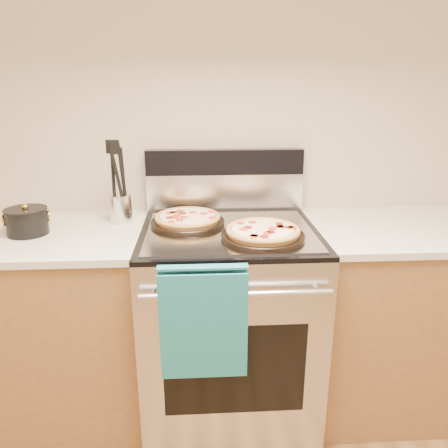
{
  "coord_description": "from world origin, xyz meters",
  "views": [
    {
      "loc": [
        -0.13,
        -0.13,
        1.53
      ],
      "look_at": [
        -0.03,
        1.55,
        0.98
      ],
      "focal_mm": 35.0,
      "sensor_mm": 36.0,
      "label": 1
    }
  ],
  "objects": [
    {
      "name": "dish_towel",
      "position": [
        -0.12,
        1.27,
        0.7
      ],
      "size": [
        0.32,
        0.05,
        0.42
      ],
      "primitive_type": null,
      "color": "#1A5785",
      "rests_on": "oven_handle"
    },
    {
      "name": "countertop_right",
      "position": [
        0.88,
        1.68,
        0.9
      ],
      "size": [
        1.02,
        0.64,
        0.03
      ],
      "primitive_type": "cube",
      "color": "#BCB4A8",
      "rests_on": "cabinet_right"
    },
    {
      "name": "oven_handle",
      "position": [
        0.0,
        1.27,
        0.8
      ],
      "size": [
        0.7,
        0.03,
        0.03
      ],
      "primitive_type": "cylinder",
      "rotation": [
        0.0,
        1.57,
        0.0
      ],
      "color": "silver",
      "rests_on": "range_body"
    },
    {
      "name": "cabinet_right",
      "position": [
        0.88,
        1.68,
        0.44
      ],
      "size": [
        1.0,
        0.62,
        0.88
      ],
      "primitive_type": "cube",
      "color": "brown",
      "rests_on": "ground"
    },
    {
      "name": "pepperoni_pizza_back",
      "position": [
        -0.18,
        1.72,
        0.95
      ],
      "size": [
        0.42,
        0.42,
        0.04
      ],
      "primitive_type": null,
      "rotation": [
        0.0,
        0.0,
        0.38
      ],
      "color": "#A97533",
      "rests_on": "foil_sheet"
    },
    {
      "name": "oven_window",
      "position": [
        0.0,
        1.31,
        0.45
      ],
      "size": [
        0.56,
        0.01,
        0.4
      ],
      "primitive_type": "cube",
      "color": "black",
      "rests_on": "range_body"
    },
    {
      "name": "backsplash_upper",
      "position": [
        0.0,
        1.96,
        1.16
      ],
      "size": [
        0.76,
        0.06,
        0.12
      ],
      "primitive_type": "cube",
      "color": "black",
      "rests_on": "backsplash_lower"
    },
    {
      "name": "cooktop",
      "position": [
        0.0,
        1.65,
        0.91
      ],
      "size": [
        0.76,
        0.68,
        0.02
      ],
      "primitive_type": "cube",
      "color": "black",
      "rests_on": "range_body"
    },
    {
      "name": "range_body",
      "position": [
        0.0,
        1.65,
        0.45
      ],
      "size": [
        0.76,
        0.68,
        0.9
      ],
      "primitive_type": "cube",
      "color": "#B7B7BC",
      "rests_on": "ground"
    },
    {
      "name": "pepperoni_pizza_front",
      "position": [
        0.13,
        1.52,
        0.95
      ],
      "size": [
        0.44,
        0.44,
        0.04
      ],
      "primitive_type": null,
      "rotation": [
        0.0,
        0.0,
        0.4
      ],
      "color": "#A97533",
      "rests_on": "foil_sheet"
    },
    {
      "name": "wall_back",
      "position": [
        0.0,
        2.0,
        1.35
      ],
      "size": [
        4.0,
        0.0,
        4.0
      ],
      "primitive_type": "plane",
      "rotation": [
        1.57,
        0.0,
        0.0
      ],
      "color": "#C6B38F",
      "rests_on": "ground"
    },
    {
      "name": "utensil_crock",
      "position": [
        -0.49,
        1.82,
        0.97
      ],
      "size": [
        0.11,
        0.11,
        0.13
      ],
      "primitive_type": "cylinder",
      "rotation": [
        0.0,
        0.0,
        0.07
      ],
      "color": "silver",
      "rests_on": "countertop_left"
    },
    {
      "name": "saucepan",
      "position": [
        -0.86,
        1.67,
        0.96
      ],
      "size": [
        0.21,
        0.21,
        0.1
      ],
      "primitive_type": "cylinder",
      "rotation": [
        0.0,
        0.0,
        0.33
      ],
      "color": "black",
      "rests_on": "countertop_left"
    },
    {
      "name": "countertop_left",
      "position": [
        -0.88,
        1.68,
        0.9
      ],
      "size": [
        1.02,
        0.64,
        0.03
      ],
      "primitive_type": "cube",
      "color": "#BCB4A8",
      "rests_on": "cabinet_left"
    },
    {
      "name": "cabinet_left",
      "position": [
        -0.88,
        1.68,
        0.44
      ],
      "size": [
        1.0,
        0.62,
        0.88
      ],
      "primitive_type": "cube",
      "color": "brown",
      "rests_on": "ground"
    },
    {
      "name": "backsplash_lower",
      "position": [
        0.0,
        1.96,
        1.01
      ],
      "size": [
        0.76,
        0.06,
        0.18
      ],
      "primitive_type": "cube",
      "color": "silver",
      "rests_on": "cooktop"
    },
    {
      "name": "foil_sheet",
      "position": [
        0.0,
        1.62,
        0.92
      ],
      "size": [
        0.7,
        0.55,
        0.01
      ],
      "primitive_type": "cube",
      "color": "gray",
      "rests_on": "cooktop"
    }
  ]
}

